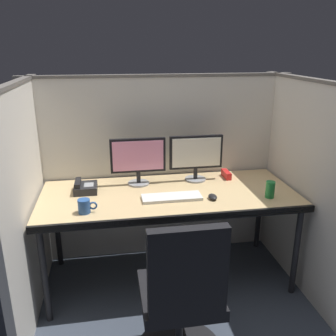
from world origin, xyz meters
TOP-DOWN VIEW (x-y plane):
  - ground_plane at (0.00, 0.00)m, footprint 8.00×8.00m
  - cubicle_partition_rear at (0.00, 0.74)m, footprint 2.21×0.06m
  - cubicle_partition_left at (-0.99, 0.20)m, footprint 0.06×1.41m
  - cubicle_partition_right at (0.99, 0.20)m, footprint 0.06×1.41m
  - desk at (0.00, 0.29)m, footprint 1.90×0.80m
  - office_chair at (-0.08, -0.56)m, footprint 0.52×0.52m
  - monitor_left at (-0.21, 0.52)m, footprint 0.43×0.17m
  - monitor_right at (0.26, 0.53)m, footprint 0.43×0.17m
  - keyboard_main at (-0.00, 0.19)m, footprint 0.43×0.15m
  - computer_mouse at (0.29, 0.13)m, footprint 0.06×0.10m
  - desk_phone at (-0.62, 0.43)m, footprint 0.17×0.19m
  - coffee_mug at (-0.60, 0.06)m, footprint 0.13×0.08m
  - soda_can at (0.71, 0.10)m, footprint 0.07×0.07m
  - red_stapler at (0.53, 0.55)m, footprint 0.04×0.15m

SIDE VIEW (x-z plane):
  - ground_plane at x=0.00m, z-range 0.00..0.00m
  - office_chair at x=-0.08m, z-range -0.12..0.85m
  - desk at x=0.00m, z-range 0.32..1.06m
  - keyboard_main at x=0.00m, z-range 0.74..0.76m
  - computer_mouse at x=0.29m, z-range 0.74..0.77m
  - red_stapler at x=0.53m, z-range 0.74..0.80m
  - desk_phone at x=-0.62m, z-range 0.73..0.82m
  - coffee_mug at x=-0.60m, z-range 0.74..0.84m
  - cubicle_partition_rear at x=0.00m, z-range 0.00..1.58m
  - cubicle_partition_left at x=-0.99m, z-range 0.00..1.58m
  - cubicle_partition_right at x=0.99m, z-range 0.00..1.58m
  - soda_can at x=0.71m, z-range 0.74..0.86m
  - monitor_left at x=-0.21m, z-range 0.77..1.14m
  - monitor_right at x=0.26m, z-range 0.77..1.14m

